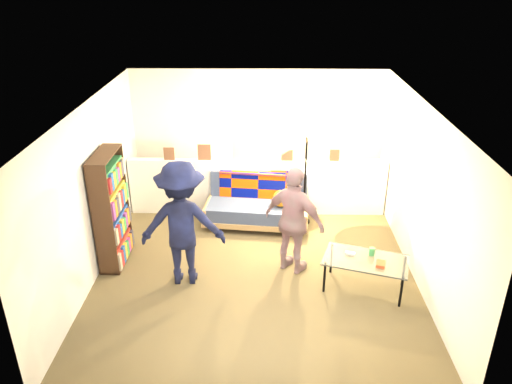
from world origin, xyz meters
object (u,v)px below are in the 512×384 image
at_px(coffee_table, 366,261).
at_px(floor_lamp, 307,160).
at_px(futon_sofa, 258,205).
at_px(person_right, 294,221).
at_px(bookshelf, 111,213).
at_px(person_left, 182,224).

height_order(coffee_table, floor_lamp, floor_lamp).
relative_size(futon_sofa, person_right, 1.14).
distance_m(bookshelf, person_right, 2.63).
bearing_deg(floor_lamp, person_left, -135.78).
bearing_deg(futon_sofa, person_right, -69.26).
bearing_deg(coffee_table, floor_lamp, 109.46).
height_order(person_left, person_right, person_left).
distance_m(bookshelf, floor_lamp, 3.17).
bearing_deg(person_left, floor_lamp, -138.62).
bearing_deg(floor_lamp, futon_sofa, -174.28).
xyz_separation_m(futon_sofa, person_right, (0.53, -1.39, 0.44)).
relative_size(bookshelf, person_right, 1.07).
xyz_separation_m(floor_lamp, person_right, (-0.27, -1.47, -0.35)).
bearing_deg(person_right, person_left, 44.45).
bearing_deg(person_left, coffee_table, 172.99).
xyz_separation_m(bookshelf, floor_lamp, (2.89, 1.26, 0.35)).
bearing_deg(person_right, floor_lamp, -66.26).
distance_m(bookshelf, person_left, 1.21).
distance_m(coffee_table, person_right, 1.11).
relative_size(floor_lamp, person_right, 1.02).
xyz_separation_m(coffee_table, floor_lamp, (-0.68, 1.93, 0.70)).
height_order(bookshelf, person_right, bookshelf).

